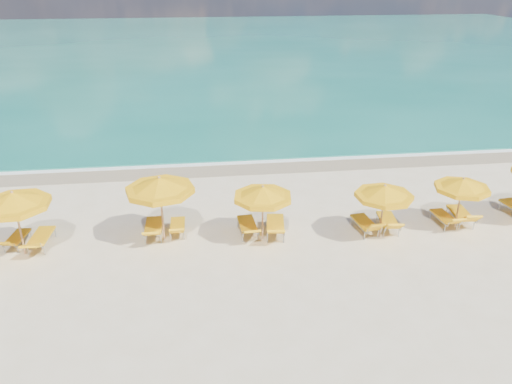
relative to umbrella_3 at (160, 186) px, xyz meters
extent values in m
plane|color=beige|center=(3.58, -0.36, -2.16)|extent=(120.00, 120.00, 0.00)
cube|color=#126958|center=(3.58, 47.64, -2.16)|extent=(120.00, 80.00, 0.30)
cube|color=tan|center=(3.58, 7.04, -2.16)|extent=(120.00, 2.60, 0.01)
cube|color=white|center=(3.58, 7.84, -2.16)|extent=(120.00, 1.20, 0.03)
cube|color=white|center=(-2.42, 16.64, -2.16)|extent=(14.00, 0.36, 0.05)
cube|color=white|center=(11.58, 23.64, -2.16)|extent=(18.00, 0.30, 0.05)
cylinder|color=tan|center=(-4.82, -0.45, -0.99)|extent=(0.07, 0.07, 2.34)
cone|color=#FFB30D|center=(-4.82, -0.45, -0.01)|extent=(3.17, 3.17, 0.47)
cylinder|color=#FFB30D|center=(-4.82, -0.45, -0.24)|extent=(3.20, 3.20, 0.19)
sphere|color=tan|center=(-4.82, -0.45, 0.23)|extent=(0.10, 0.10, 0.10)
cylinder|color=tan|center=(0.00, 0.00, -0.95)|extent=(0.08, 0.08, 2.43)
cone|color=#FFB30D|center=(0.00, 0.00, 0.07)|extent=(2.81, 2.81, 0.49)
cylinder|color=#FFB30D|center=(0.00, 0.00, -0.17)|extent=(2.84, 2.84, 0.19)
sphere|color=tan|center=(0.00, 0.00, 0.32)|extent=(0.11, 0.11, 0.11)
cylinder|color=tan|center=(3.62, -0.47, -1.11)|extent=(0.07, 0.07, 2.09)
cone|color=#FFB30D|center=(3.62, -0.47, -0.24)|extent=(2.59, 2.59, 0.42)
cylinder|color=#FFB30D|center=(3.62, -0.47, -0.44)|extent=(2.61, 2.61, 0.17)
sphere|color=tan|center=(3.62, -0.47, -0.02)|extent=(0.09, 0.09, 0.09)
cylinder|color=tan|center=(7.98, -0.87, -1.13)|extent=(0.06, 0.06, 2.06)
cone|color=#FFB30D|center=(7.98, -0.87, -0.27)|extent=(2.63, 2.63, 0.41)
cylinder|color=#FFB30D|center=(7.98, -0.87, -0.47)|extent=(2.66, 2.66, 0.16)
sphere|color=tan|center=(7.98, -0.87, -0.06)|extent=(0.09, 0.09, 0.09)
cylinder|color=tan|center=(11.18, -0.46, -1.16)|extent=(0.06, 0.06, 1.99)
cone|color=#FFB30D|center=(11.18, -0.46, -0.33)|extent=(2.23, 2.23, 0.40)
cylinder|color=#FFB30D|center=(11.18, -0.46, -0.52)|extent=(2.25, 2.25, 0.16)
sphere|color=tan|center=(11.18, -0.46, -0.12)|extent=(0.09, 0.09, 0.09)
cube|color=yellow|center=(-5.22, 0.24, -1.82)|extent=(0.68, 1.22, 0.07)
cube|color=yellow|center=(-5.33, -0.55, -1.66)|extent=(0.58, 0.55, 0.38)
cube|color=yellow|center=(-4.34, 0.10, -1.77)|extent=(0.69, 1.39, 0.08)
cube|color=yellow|center=(-4.41, -0.86, -1.64)|extent=(0.64, 0.66, 0.34)
cube|color=yellow|center=(-0.38, 0.37, -1.76)|extent=(0.62, 1.38, 0.08)
cube|color=yellow|center=(-0.38, -0.59, -1.58)|extent=(0.62, 0.60, 0.42)
cube|color=yellow|center=(0.50, 0.42, -1.81)|extent=(0.54, 1.20, 0.07)
cube|color=yellow|center=(0.50, -0.40, -1.64)|extent=(0.54, 0.49, 0.40)
cube|color=yellow|center=(3.11, 0.09, -1.77)|extent=(0.67, 1.37, 0.08)
cube|color=yellow|center=(3.16, -0.85, -1.61)|extent=(0.63, 0.62, 0.39)
cube|color=yellow|center=(4.16, -0.07, -1.75)|extent=(0.84, 1.51, 0.09)
cube|color=yellow|center=(4.02, -1.06, -1.56)|extent=(0.72, 0.70, 0.44)
cube|color=yellow|center=(7.55, -0.32, -1.78)|extent=(0.73, 1.37, 0.08)
cube|color=yellow|center=(7.65, -1.18, -1.56)|extent=(0.64, 0.55, 0.50)
cube|color=yellow|center=(8.50, -0.25, -1.78)|extent=(0.76, 1.39, 0.08)
cube|color=yellow|center=(8.39, -1.15, -1.58)|extent=(0.66, 0.61, 0.45)
cube|color=yellow|center=(10.80, -0.17, -1.81)|extent=(0.62, 1.24, 0.07)
cube|color=yellow|center=(10.85, -0.99, -1.62)|extent=(0.57, 0.51, 0.43)
cube|color=yellow|center=(11.54, -0.08, -1.77)|extent=(0.73, 1.41, 0.08)
cube|color=yellow|center=(11.45, -0.99, -1.55)|extent=(0.65, 0.59, 0.49)
camera|label=1|loc=(1.35, -16.44, 7.08)|focal=35.00mm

